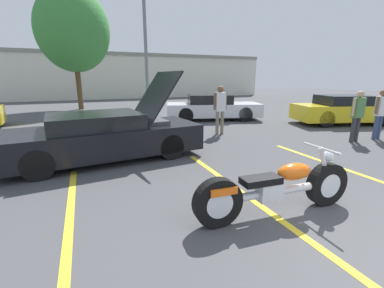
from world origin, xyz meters
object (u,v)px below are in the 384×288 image
(parked_car_right_row, at_px, (345,110))
(spectator_near_motorcycle, at_px, (358,112))
(parked_car_mid_row, at_px, (212,108))
(spectator_by_show_car, at_px, (220,106))
(spectator_midground, at_px, (380,110))
(light_pole, at_px, (147,35))
(tree_background, at_px, (73,30))
(show_car_hood_open, at_px, (105,136))
(motorcycle, at_px, (276,189))

(parked_car_right_row, height_order, spectator_near_motorcycle, spectator_near_motorcycle)
(parked_car_mid_row, relative_size, parked_car_right_row, 1.02)
(parked_car_mid_row, xyz_separation_m, spectator_by_show_car, (-1.31, -3.15, 0.44))
(spectator_near_motorcycle, bearing_deg, parked_car_mid_row, 109.92)
(spectator_near_motorcycle, xyz_separation_m, spectator_midground, (1.04, -0.04, 0.01))
(parked_car_mid_row, xyz_separation_m, spectator_midground, (3.16, -5.89, 0.38))
(parked_car_right_row, bearing_deg, spectator_midground, -107.41)
(light_pole, bearing_deg, spectator_near_motorcycle, -64.28)
(tree_background, height_order, parked_car_right_row, tree_background)
(parked_car_right_row, relative_size, spectator_near_motorcycle, 2.92)
(parked_car_right_row, relative_size, spectator_midground, 2.88)
(parked_car_right_row, height_order, spectator_midground, spectator_midground)
(tree_background, height_order, spectator_by_show_car, tree_background)
(spectator_near_motorcycle, distance_m, spectator_midground, 1.04)
(show_car_hood_open, bearing_deg, spectator_midground, -13.95)
(show_car_hood_open, bearing_deg, parked_car_right_row, 1.42)
(tree_background, relative_size, spectator_midground, 4.49)
(tree_background, xyz_separation_m, spectator_by_show_car, (4.70, -10.38, -3.81))
(show_car_hood_open, xyz_separation_m, spectator_near_motorcycle, (7.51, -1.19, 0.37))
(motorcycle, bearing_deg, show_car_hood_open, 121.91)
(spectator_midground, bearing_deg, tree_background, 124.96)
(tree_background, distance_m, spectator_midground, 16.47)
(motorcycle, height_order, parked_car_right_row, parked_car_right_row)
(light_pole, height_order, show_car_hood_open, light_pole)
(light_pole, height_order, spectator_near_motorcycle, light_pole)
(motorcycle, distance_m, parked_car_mid_row, 9.14)
(motorcycle, xyz_separation_m, show_car_hood_open, (-2.10, 3.87, 0.18))
(light_pole, bearing_deg, motorcycle, -94.59)
(motorcycle, height_order, show_car_hood_open, show_car_hood_open)
(tree_background, height_order, spectator_near_motorcycle, tree_background)
(light_pole, relative_size, parked_car_right_row, 1.63)
(light_pole, distance_m, tree_background, 5.35)
(motorcycle, xyz_separation_m, spectator_by_show_car, (1.98, 5.37, 0.62))
(parked_car_mid_row, bearing_deg, tree_background, 147.17)
(light_pole, bearing_deg, parked_car_mid_row, -55.48)
(show_car_hood_open, height_order, spectator_by_show_car, show_car_hood_open)
(light_pole, distance_m, parked_car_mid_row, 5.50)
(parked_car_right_row, distance_m, spectator_near_motorcycle, 3.74)
(motorcycle, relative_size, spectator_midground, 1.60)
(tree_background, xyz_separation_m, motorcycle, (2.72, -15.75, -4.43))
(spectator_midground, bearing_deg, show_car_hood_open, 171.81)
(parked_car_right_row, distance_m, spectator_by_show_car, 6.23)
(motorcycle, bearing_deg, light_pole, 88.79)
(spectator_by_show_car, height_order, spectator_midground, spectator_by_show_car)
(parked_car_right_row, bearing_deg, spectator_near_motorcycle, -120.99)
(motorcycle, height_order, spectator_near_motorcycle, spectator_near_motorcycle)
(tree_background, xyz_separation_m, spectator_near_motorcycle, (8.13, -13.08, -3.89))
(light_pole, xyz_separation_m, tree_background, (-3.68, 3.83, 0.61))
(parked_car_mid_row, distance_m, parked_car_right_row, 5.94)
(show_car_hood_open, height_order, parked_car_mid_row, show_car_hood_open)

